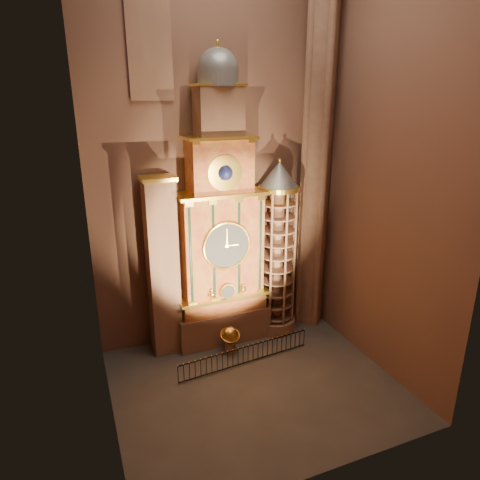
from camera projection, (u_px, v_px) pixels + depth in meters
name	position (u px, v px, depth m)	size (l,w,h in m)	color
floor	(255.00, 385.00, 22.00)	(14.00, 14.00, 0.00)	#383330
wall_back	(213.00, 155.00, 23.81)	(22.00, 22.00, 0.00)	brown
wall_left	(88.00, 183.00, 16.03)	(22.00, 22.00, 0.00)	brown
wall_right	(387.00, 163.00, 21.04)	(22.00, 22.00, 0.00)	brown
astronomical_clock	(221.00, 234.00, 24.26)	(5.60, 2.41, 16.70)	#8C634C
portrait_tower	(163.00, 268.00, 23.54)	(1.80, 1.60, 10.20)	#8C634C
stair_turret	(277.00, 251.00, 25.73)	(2.50, 2.50, 10.80)	#8C634C
gothic_pier	(317.00, 152.00, 25.11)	(2.04, 2.04, 22.00)	#8C634C
stained_glass_window	(149.00, 45.00, 20.86)	(2.20, 0.14, 5.20)	navy
celestial_globe	(230.00, 338.00, 24.46)	(1.14, 1.07, 1.64)	#8C634C
iron_railing	(246.00, 355.00, 23.54)	(7.80, 0.76, 1.06)	black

